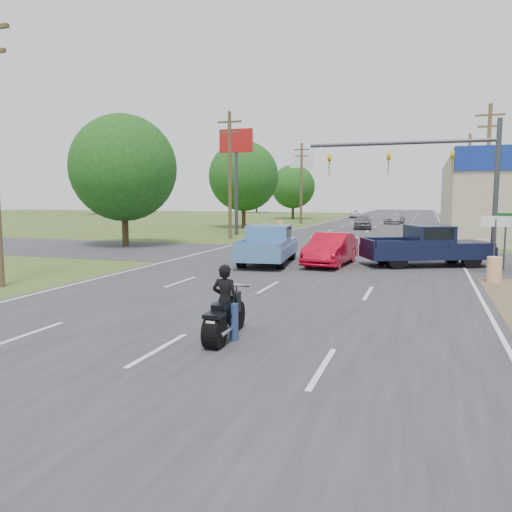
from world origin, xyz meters
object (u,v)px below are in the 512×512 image
(motorcycle, at_px, (224,319))
(distant_car_silver, at_px, (394,218))
(blue_pickup, at_px, (269,244))
(distant_car_grey, at_px, (362,222))
(navy_pickup, at_px, (429,246))
(distant_car_white, at_px, (355,214))
(rider, at_px, (225,305))
(red_convertible, at_px, (331,250))

(motorcycle, xyz_separation_m, distant_car_silver, (0.56, 54.75, 0.19))
(blue_pickup, relative_size, distant_car_grey, 1.34)
(blue_pickup, height_order, navy_pickup, navy_pickup)
(motorcycle, height_order, distant_car_white, distant_car_white)
(navy_pickup, bearing_deg, distant_car_silver, 161.59)
(distant_car_white, bearing_deg, navy_pickup, 93.24)
(rider, xyz_separation_m, distant_car_silver, (0.57, 54.68, -0.12))
(red_convertible, distance_m, distant_car_grey, 29.12)
(red_convertible, height_order, rider, rider)
(distant_car_grey, xyz_separation_m, distant_car_silver, (2.55, 12.05, -0.05))
(blue_pickup, relative_size, distant_car_white, 1.29)
(blue_pickup, bearing_deg, distant_car_silver, 78.24)
(distant_car_silver, bearing_deg, distant_car_white, 119.85)
(navy_pickup, distance_m, distant_car_grey, 28.52)
(navy_pickup, relative_size, distant_car_silver, 1.28)
(blue_pickup, xyz_separation_m, navy_pickup, (7.60, 1.63, 0.02))
(distant_car_silver, bearing_deg, distant_car_grey, -94.73)
(red_convertible, bearing_deg, distant_car_silver, 94.08)
(rider, height_order, distant_car_white, rider)
(motorcycle, relative_size, rider, 1.40)
(motorcycle, height_order, distant_car_silver, distant_car_silver)
(red_convertible, distance_m, navy_pickup, 4.72)
(rider, relative_size, distant_car_silver, 0.34)
(rider, relative_size, navy_pickup, 0.27)
(navy_pickup, height_order, distant_car_grey, navy_pickup)
(red_convertible, relative_size, navy_pickup, 0.75)
(distant_car_grey, height_order, distant_car_silver, distant_car_grey)
(motorcycle, relative_size, distant_car_silver, 0.48)
(blue_pickup, xyz_separation_m, distant_car_white, (-3.50, 58.60, -0.32))
(navy_pickup, bearing_deg, rider, -40.96)
(distant_car_silver, height_order, distant_car_white, distant_car_silver)
(distant_car_white, bearing_deg, blue_pickup, 85.63)
(blue_pickup, distance_m, distant_car_grey, 29.42)
(red_convertible, bearing_deg, distant_car_white, 101.33)
(motorcycle, bearing_deg, distant_car_white, 93.01)
(navy_pickup, bearing_deg, distant_car_white, 166.96)
(blue_pickup, relative_size, distant_car_silver, 1.21)
(red_convertible, relative_size, distant_car_white, 1.02)
(distant_car_grey, bearing_deg, rider, -94.49)
(distant_car_grey, xyz_separation_m, distant_car_white, (-4.61, 29.20, -0.12))
(rider, distance_m, navy_pickup, 15.53)
(motorcycle, bearing_deg, distant_car_silver, 87.18)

